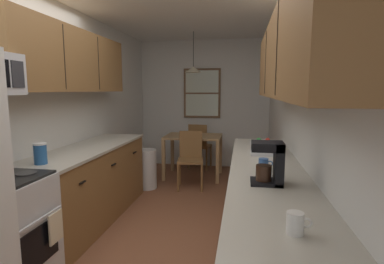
{
  "coord_description": "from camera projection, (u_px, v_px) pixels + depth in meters",
  "views": [
    {
      "loc": [
        0.78,
        -2.43,
        1.56
      ],
      "look_at": [
        0.12,
        1.44,
        1.01
      ],
      "focal_mm": 27.93,
      "sensor_mm": 36.0,
      "label": 1
    }
  ],
  "objects": [
    {
      "name": "ground_plane",
      "position": [
        177.0,
        217.0,
        3.7
      ],
      "size": [
        12.0,
        12.0,
        0.0
      ],
      "primitive_type": "plane",
      "color": "brown"
    },
    {
      "name": "wall_left",
      "position": [
        71.0,
        113.0,
        3.74
      ],
      "size": [
        0.1,
        9.0,
        2.55
      ],
      "primitive_type": "cube",
      "color": "silver",
      "rests_on": "ground"
    },
    {
      "name": "wall_right",
      "position": [
        295.0,
        116.0,
        3.3
      ],
      "size": [
        0.1,
        9.0,
        2.55
      ],
      "primitive_type": "cube",
      "color": "silver",
      "rests_on": "ground"
    },
    {
      "name": "wall_back",
      "position": [
        204.0,
        104.0,
        6.11
      ],
      "size": [
        4.4,
        0.1,
        2.55
      ],
      "primitive_type": "cube",
      "color": "silver",
      "rests_on": "ground"
    },
    {
      "name": "stove_range",
      "position": [
        1.0,
        236.0,
        2.24
      ],
      "size": [
        0.66,
        0.59,
        1.1
      ],
      "color": "silver",
      "rests_on": "ground"
    },
    {
      "name": "counter_left",
      "position": [
        90.0,
        184.0,
        3.56
      ],
      "size": [
        0.64,
        2.09,
        0.9
      ],
      "color": "brown",
      "rests_on": "ground"
    },
    {
      "name": "upper_cabinets_left",
      "position": [
        70.0,
        61.0,
        3.33
      ],
      "size": [
        0.33,
        2.17,
        0.69
      ],
      "color": "brown"
    },
    {
      "name": "counter_right",
      "position": [
        266.0,
        221.0,
        2.55
      ],
      "size": [
        0.64,
        3.2,
        0.9
      ],
      "color": "brown",
      "rests_on": "ground"
    },
    {
      "name": "upper_cabinets_right",
      "position": [
        292.0,
        57.0,
        2.29
      ],
      "size": [
        0.33,
        2.88,
        0.63
      ],
      "color": "brown"
    },
    {
      "name": "dining_table",
      "position": [
        193.0,
        142.0,
        5.34
      ],
      "size": [
        0.99,
        0.71,
        0.76
      ],
      "color": "#A87F51",
      "rests_on": "ground"
    },
    {
      "name": "dining_chair_near",
      "position": [
        191.0,
        157.0,
        4.8
      ],
      "size": [
        0.45,
        0.45,
        0.9
      ],
      "color": "brown",
      "rests_on": "ground"
    },
    {
      "name": "dining_chair_far",
      "position": [
        199.0,
        144.0,
        5.9
      ],
      "size": [
        0.45,
        0.45,
        0.9
      ],
      "color": "brown",
      "rests_on": "ground"
    },
    {
      "name": "pendant_light",
      "position": [
        193.0,
        70.0,
        5.16
      ],
      "size": [
        0.3,
        0.3,
        0.69
      ],
      "color": "black"
    },
    {
      "name": "back_window",
      "position": [
        202.0,
        93.0,
        6.01
      ],
      "size": [
        0.74,
        0.05,
        0.99
      ],
      "color": "brown"
    },
    {
      "name": "trash_bin",
      "position": [
        147.0,
        169.0,
        4.75
      ],
      "size": [
        0.3,
        0.3,
        0.63
      ],
      "primitive_type": "cylinder",
      "color": "silver",
      "rests_on": "ground"
    },
    {
      "name": "storage_canister",
      "position": [
        40.0,
        154.0,
        2.67
      ],
      "size": [
        0.11,
        0.11,
        0.19
      ],
      "color": "#265999",
      "rests_on": "counter_left"
    },
    {
      "name": "dish_towel",
      "position": [
        56.0,
        227.0,
        2.33
      ],
      "size": [
        0.02,
        0.16,
        0.24
      ],
      "primitive_type": "cube",
      "color": "beige"
    },
    {
      "name": "coffee_maker",
      "position": [
        271.0,
        162.0,
        2.09
      ],
      "size": [
        0.22,
        0.18,
        0.3
      ],
      "color": "black",
      "rests_on": "counter_right"
    },
    {
      "name": "mug_by_coffeemaker",
      "position": [
        295.0,
        223.0,
        1.37
      ],
      "size": [
        0.12,
        0.08,
        0.1
      ],
      "color": "white",
      "rests_on": "counter_right"
    },
    {
      "name": "mug_spare",
      "position": [
        264.0,
        164.0,
        2.5
      ],
      "size": [
        0.12,
        0.08,
        0.09
      ],
      "color": "#335999",
      "rests_on": "counter_right"
    },
    {
      "name": "fruit_bowl",
      "position": [
        263.0,
        143.0,
        3.57
      ],
      "size": [
        0.23,
        0.23,
        0.09
      ],
      "color": "silver",
      "rests_on": "counter_right"
    },
    {
      "name": "dish_rack",
      "position": [
        264.0,
        149.0,
        3.14
      ],
      "size": [
        0.28,
        0.34,
        0.1
      ],
      "primitive_type": "cube",
      "color": "silver",
      "rests_on": "counter_right"
    }
  ]
}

